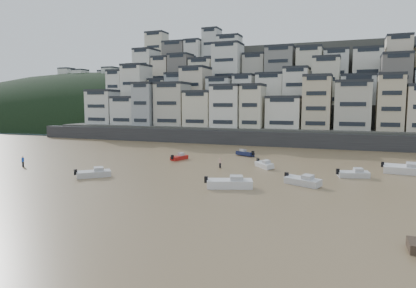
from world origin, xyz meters
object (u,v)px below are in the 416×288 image
at_px(boat_j, 94,172).
at_px(person_pink, 220,163).
at_px(boat_h, 245,153).
at_px(boat_b, 303,180).
at_px(boat_f, 179,157).
at_px(boat_d, 354,173).
at_px(boat_a, 230,181).
at_px(boat_e, 264,164).
at_px(person_blue, 23,161).
at_px(boat_g, 406,168).

bearing_deg(boat_j, person_pink, 0.14).
distance_m(boat_h, boat_b, 27.24).
bearing_deg(boat_f, boat_d, -87.20).
bearing_deg(person_pink, boat_b, -30.64).
height_order(boat_j, person_pink, person_pink).
bearing_deg(boat_d, boat_a, -157.61).
xyz_separation_m(boat_d, boat_j, (-34.71, -13.10, 0.06)).
bearing_deg(boat_e, boat_f, -140.62).
bearing_deg(boat_d, person_blue, 172.26).
xyz_separation_m(boat_e, person_blue, (-37.91, -13.19, 0.23)).
relative_size(boat_d, boat_f, 1.11).
bearing_deg(boat_h, boat_f, 72.06).
bearing_deg(boat_f, boat_b, -105.64).
bearing_deg(boat_b, person_pink, 175.01).
xyz_separation_m(boat_e, boat_b, (7.45, -10.96, 0.07)).
bearing_deg(boat_g, boat_f, -176.51).
distance_m(boat_g, person_blue, 60.78).
xyz_separation_m(boat_h, person_pink, (-0.12, -14.92, 0.26)).
bearing_deg(boat_j, boat_g, -19.64).
xyz_separation_m(boat_e, boat_f, (-16.75, 2.99, -0.06)).
bearing_deg(boat_a, boat_e, 67.25).
distance_m(boat_e, person_pink, 7.21).
xyz_separation_m(boat_f, person_blue, (-21.16, -16.18, 0.29)).
relative_size(boat_h, person_pink, 2.59).
bearing_deg(boat_f, boat_g, -76.65).
height_order(boat_h, boat_d, boat_d).
bearing_deg(person_blue, boat_e, 19.19).
bearing_deg(person_pink, person_blue, -161.15).
xyz_separation_m(boat_a, boat_f, (-15.87, 18.81, -0.26)).
height_order(boat_e, boat_a, boat_a).
xyz_separation_m(boat_h, boat_f, (-10.12, -9.37, -0.03)).
bearing_deg(person_blue, boat_d, 10.98).
bearing_deg(person_pink, boat_h, 89.54).
bearing_deg(boat_f, person_blue, 141.73).
height_order(boat_e, boat_g, boat_g).
distance_m(boat_e, boat_b, 13.25).
distance_m(boat_h, boat_d, 25.52).
bearing_deg(boat_e, person_pink, -109.76).
relative_size(boat_b, boat_j, 1.02).
height_order(boat_f, person_pink, person_pink).
distance_m(boat_d, boat_a, 19.21).
bearing_deg(person_blue, boat_b, 2.82).
distance_m(boat_a, boat_g, 28.32).
xyz_separation_m(person_blue, person_pink, (31.16, 10.64, 0.00)).
distance_m(boat_h, person_blue, 40.39).
distance_m(boat_h, boat_g, 29.25).
bearing_deg(boat_j, boat_a, -42.26).
relative_size(boat_d, boat_g, 0.72).
distance_m(boat_d, person_blue, 52.47).
bearing_deg(boat_h, boat_e, 147.44).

